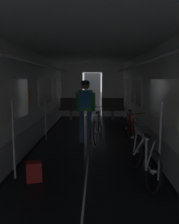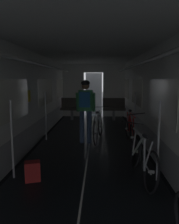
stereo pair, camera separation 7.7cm
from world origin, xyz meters
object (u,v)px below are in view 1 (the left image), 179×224
at_px(bicycle_white_in_aisle, 98,127).
at_px(backpack_on_floor, 34,171).
at_px(bicycle_red, 130,131).
at_px(bench_seat_far_right, 113,107).
at_px(person_cyclist_aisle, 85,105).
at_px(bicycle_silver, 144,158).
at_px(bench_seat_far_left, 71,107).

height_order(bicycle_white_in_aisle, backpack_on_floor, bicycle_white_in_aisle).
bearing_deg(bicycle_red, backpack_on_floor, -130.67).
bearing_deg(backpack_on_floor, bench_seat_far_right, 73.51).
distance_m(bicycle_red, bicycle_white_in_aisle, 0.93).
relative_size(bicycle_red, person_cyclist_aisle, 0.98).
distance_m(bicycle_red, person_cyclist_aisle, 1.38).
bearing_deg(bicycle_red, bicycle_silver, -91.72).
xyz_separation_m(bicycle_red, backpack_on_floor, (-1.98, -2.31, -0.21)).
bearing_deg(bicycle_white_in_aisle, bench_seat_far_left, 108.48).
relative_size(bench_seat_far_right, person_cyclist_aisle, 0.57).
bearing_deg(backpack_on_floor, person_cyclist_aisle, 71.92).
distance_m(bench_seat_far_right, bicycle_silver, 5.91).
relative_size(bicycle_white_in_aisle, backpack_on_floor, 4.96).
xyz_separation_m(bicycle_silver, bicycle_red, (0.06, 2.14, 0.00)).
bearing_deg(bench_seat_far_right, bicycle_red, -87.17).
height_order(bicycle_silver, bicycle_white_in_aisle, bicycle_silver).
xyz_separation_m(bicycle_white_in_aisle, backpack_on_floor, (-1.13, -2.67, -0.21)).
bearing_deg(bench_seat_far_left, bicycle_white_in_aisle, -71.52).
xyz_separation_m(bench_seat_far_left, backpack_on_floor, (0.00, -6.07, -0.40)).
distance_m(bench_seat_far_left, bicycle_silver, 6.21).
distance_m(bench_seat_far_left, person_cyclist_aisle, 3.78).
relative_size(person_cyclist_aisle, backpack_on_floor, 5.09).
bearing_deg(bicycle_silver, bench_seat_far_left, 108.03).
distance_m(bench_seat_far_right, bicycle_white_in_aisle, 3.47).
xyz_separation_m(bench_seat_far_right, bicycle_silver, (0.12, -5.90, -0.19)).
bearing_deg(bicycle_silver, bicycle_red, 88.28).
relative_size(bench_seat_far_left, backpack_on_floor, 2.89).
bearing_deg(backpack_on_floor, bicycle_red, 49.33).
height_order(bicycle_silver, person_cyclist_aisle, person_cyclist_aisle).
distance_m(bicycle_silver, person_cyclist_aisle, 2.61).
bearing_deg(backpack_on_floor, bicycle_white_in_aisle, 67.05).
relative_size(bench_seat_far_left, bicycle_red, 0.58).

